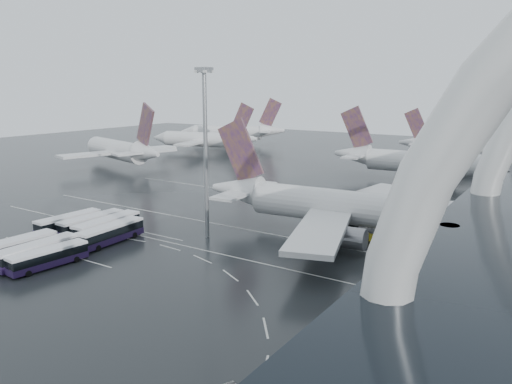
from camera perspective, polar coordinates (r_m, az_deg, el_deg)
The scene contains 24 objects.
ground at distance 83.35m, azimuth -3.19°, elevation -6.72°, with size 420.00×420.00×0.00m, color black.
lane_marking_near at distance 81.84m, azimuth -4.02°, elevation -7.09°, with size 120.00×0.25×0.01m, color silver.
lane_marking_mid at distance 92.80m, azimuth 1.23°, elevation -4.73°, with size 120.00×0.25×0.01m, color silver.
lane_marking_far at distance 116.68m, azimuth 8.55°, elevation -1.36°, with size 120.00×0.25×0.01m, color silver.
bus_bay_line_south at distance 89.50m, azimuth -22.08°, elevation -6.28°, with size 28.00×0.25×0.01m, color silver.
bus_bay_line_north at distance 98.90m, azimuth -14.48°, elevation -4.06°, with size 28.00×0.25×0.01m, color silver.
airliner_main at distance 90.69m, azimuth 11.11°, elevation -1.95°, with size 61.44×53.67×20.79m.
airliner_gate_b at distance 148.77m, azimuth 19.63°, elevation 3.03°, with size 60.63×54.42×21.05m.
airliner_gate_c at distance 195.43m, azimuth 23.43°, elevation 4.58°, with size 52.86×48.26×18.84m.
jet_remote_west at distance 172.03m, azimuth -15.20°, elevation 4.58°, with size 49.91×40.51×21.93m.
jet_remote_mid at distance 204.94m, azimuth -5.79°, elevation 5.97°, with size 46.86×37.95×20.45m.
jet_remote_far at distance 233.32m, azimuth -2.53°, elevation 6.82°, with size 47.22×38.55×21.44m.
bus_row_near_a at distance 99.93m, azimuth -20.61°, elevation -3.27°, with size 3.46×12.88×3.15m.
bus_row_near_b at distance 97.71m, azimuth -18.31°, elevation -3.42°, with size 3.43×13.13×3.21m.
bus_row_near_c at distance 94.36m, azimuth -16.67°, elevation -3.79°, with size 3.85×13.92×3.39m.
bus_row_near_d at distance 90.27m, azimuth -16.27°, elevation -4.52°, with size 3.70×13.40×3.27m.
bus_row_far_a at distance 87.09m, azimuth -26.00°, elevation -5.86°, with size 3.69×13.74×3.35m.
bus_row_far_b at distance 84.30m, azimuth -23.74°, elevation -6.28°, with size 3.24×13.05×3.21m.
bus_row_far_c at distance 81.64m, azimuth -22.66°, elevation -6.88°, with size 3.81×12.18×2.95m.
floodlight_mast at distance 87.37m, azimuth -5.82°, elevation 6.72°, with size 2.29×2.29×29.85m.
gse_cart_belly_a at distance 90.91m, azimuth 12.75°, elevation -5.05°, with size 1.96×1.16×1.07m, color gold.
gse_cart_belly_b at distance 97.68m, azimuth 18.61°, elevation -4.12°, with size 2.40×1.42×1.31m, color slate.
gse_cart_belly_c at distance 96.50m, azimuth 10.60°, elevation -3.92°, with size 2.14×1.27×1.17m, color gold.
gse_cart_belly_e at distance 106.47m, azimuth 17.25°, elevation -2.74°, with size 2.27×1.34×1.24m, color gold.
Camera 1 is at (47.07, -63.35, 26.81)m, focal length 35.00 mm.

